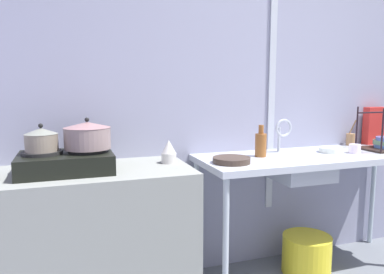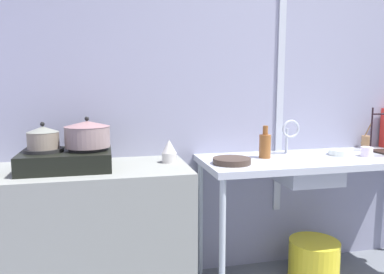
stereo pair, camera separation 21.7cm
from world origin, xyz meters
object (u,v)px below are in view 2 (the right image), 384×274
object	(u,v)px
pot_on_right_burner	(87,134)
bottle_by_sink	(265,145)
cup_by_rack	(367,152)
sink_basin	(306,170)
small_bowl_on_drainboard	(341,152)
pot_on_left_burner	(43,137)
percolator	(169,151)
faucet	(290,131)
stove	(67,159)
bucket_on_floor	(314,260)
utensil_jar	(366,142)
frying_pan	(232,161)

from	to	relation	value
pot_on_right_burner	bottle_by_sink	world-z (taller)	pot_on_right_burner
cup_by_rack	sink_basin	bearing A→B (deg)	175.33
small_bowl_on_drainboard	bottle_by_sink	distance (m)	0.54
sink_basin	small_bowl_on_drainboard	distance (m)	0.30
pot_on_left_burner	small_bowl_on_drainboard	bearing A→B (deg)	0.79
sink_basin	cup_by_rack	xyz separation A→B (m)	(0.42, -0.03, 0.11)
percolator	small_bowl_on_drainboard	bearing A→B (deg)	-1.05
faucet	bottle_by_sink	distance (m)	0.25
pot_on_right_burner	cup_by_rack	xyz separation A→B (m)	(1.76, -0.05, -0.16)
stove	bucket_on_floor	size ratio (longest dim) A/B	1.44
faucet	utensil_jar	distance (m)	0.69
stove	pot_on_right_burner	size ratio (longest dim) A/B	1.93
percolator	frying_pan	world-z (taller)	percolator
bottle_by_sink	bucket_on_floor	size ratio (longest dim) A/B	0.62
percolator	small_bowl_on_drainboard	distance (m)	1.16
stove	cup_by_rack	bearing A→B (deg)	-1.59
stove	small_bowl_on_drainboard	xyz separation A→B (m)	(1.74, 0.03, -0.04)
pot_on_right_burner	cup_by_rack	size ratio (longest dim) A/B	3.32
cup_by_rack	bottle_by_sink	bearing A→B (deg)	171.57
small_bowl_on_drainboard	utensil_jar	distance (m)	0.42
small_bowl_on_drainboard	pot_on_left_burner	bearing A→B (deg)	-179.21
pot_on_right_burner	sink_basin	distance (m)	1.37
frying_pan	bottle_by_sink	distance (m)	0.30
pot_on_left_burner	pot_on_right_burner	size ratio (longest dim) A/B	0.67
stove	utensil_jar	bearing A→B (deg)	6.30
stove	utensil_jar	xyz separation A→B (m)	(2.10, 0.23, -0.01)
utensil_jar	bucket_on_floor	world-z (taller)	utensil_jar
stove	pot_on_right_burner	world-z (taller)	pot_on_right_burner
pot_on_right_burner	percolator	size ratio (longest dim) A/B	1.80
cup_by_rack	utensil_jar	distance (m)	0.36
cup_by_rack	utensil_jar	xyz separation A→B (m)	(0.22, 0.28, 0.02)
sink_basin	frying_pan	distance (m)	0.54
pot_on_left_burner	utensil_jar	bearing A→B (deg)	5.97
frying_pan	bottle_by_sink	size ratio (longest dim) A/B	1.09
faucet	frying_pan	world-z (taller)	faucet
utensil_jar	percolator	bearing A→B (deg)	-173.05
sink_basin	bottle_by_sink	world-z (taller)	bottle_by_sink
frying_pan	cup_by_rack	distance (m)	0.94
frying_pan	bucket_on_floor	distance (m)	0.96
small_bowl_on_drainboard	stove	bearing A→B (deg)	-179.16
percolator	bottle_by_sink	distance (m)	0.62
sink_basin	utensil_jar	bearing A→B (deg)	21.43
percolator	pot_on_left_burner	bearing A→B (deg)	-176.16
percolator	bucket_on_floor	world-z (taller)	percolator
percolator	sink_basin	world-z (taller)	percolator
sink_basin	cup_by_rack	size ratio (longest dim) A/B	4.79
stove	percolator	xyz separation A→B (m)	(0.58, 0.05, 0.01)
pot_on_right_burner	cup_by_rack	distance (m)	1.77
frying_pan	sink_basin	bearing A→B (deg)	6.09
pot_on_left_burner	percolator	xyz separation A→B (m)	(0.70, 0.05, -0.11)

